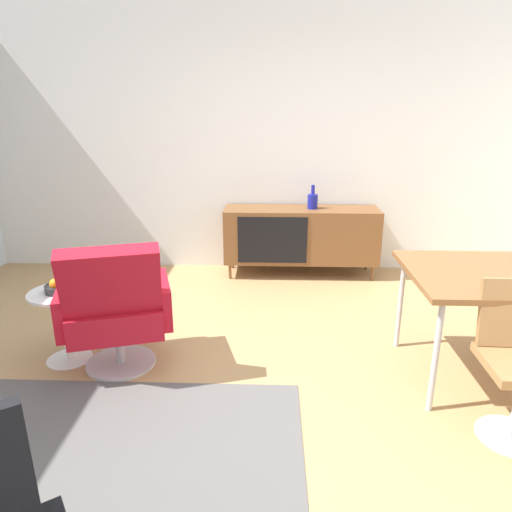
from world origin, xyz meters
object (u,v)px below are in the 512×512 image
object	(u,v)px
side_table_round	(64,318)
fruit_bowl	(60,286)
sideboard	(301,235)
vase_cobalt	(313,201)
lounge_chair_red	(115,307)

from	to	relation	value
side_table_round	fruit_bowl	size ratio (longest dim) A/B	2.60
sideboard	side_table_round	world-z (taller)	sideboard
vase_cobalt	lounge_chair_red	xyz separation A→B (m)	(-1.45, -1.96, -0.34)
side_table_round	fruit_bowl	xyz separation A→B (m)	(0.00, 0.00, 0.24)
sideboard	side_table_round	bearing A→B (deg)	-133.58
vase_cobalt	fruit_bowl	bearing A→B (deg)	-135.31
lounge_chair_red	fruit_bowl	distance (m)	0.44
vase_cobalt	lounge_chair_red	distance (m)	2.46
sideboard	fruit_bowl	distance (m)	2.53
lounge_chair_red	side_table_round	xyz separation A→B (m)	(-0.41, 0.12, -0.15)
vase_cobalt	fruit_bowl	xyz separation A→B (m)	(-1.86, -1.84, -0.24)
side_table_round	lounge_chair_red	bearing A→B (deg)	-16.13
sideboard	vase_cobalt	xyz separation A→B (m)	(0.11, 0.00, 0.36)
lounge_chair_red	fruit_bowl	size ratio (longest dim) A/B	4.73
vase_cobalt	lounge_chair_red	world-z (taller)	vase_cobalt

